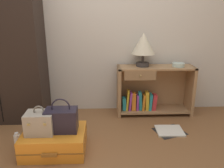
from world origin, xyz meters
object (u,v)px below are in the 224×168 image
Objects in this scene: wardrobe at (0,44)px; handbag at (62,120)px; train_case at (40,123)px; bookshelf at (151,91)px; bottle at (18,141)px; table_lamp at (143,45)px; open_book_on_floor at (169,131)px; bowl at (178,65)px; suitcase_large at (55,141)px.

handbag is at bearing -43.56° from wardrobe.
train_case is 0.20m from handbag.
bookshelf is 3.57× the size of train_case.
bookshelf is (1.89, 0.08, -0.65)m from wardrobe.
table_lamp is at bearing 30.80° from bottle.
bottle reaches higher than open_book_on_floor.
bookshelf is 2.55× the size of open_book_on_floor.
handbag is 0.54m from bottle.
train_case is 0.71× the size of open_book_on_floor.
train_case is (-1.13, -0.91, -0.62)m from table_lamp.
open_book_on_floor is (2.01, -0.46, -0.97)m from wardrobe.
open_book_on_floor is at bearing 14.54° from train_case.
wardrobe is 2.25m from bowl.
bowl is at bearing 1.35° from wardrobe.
wardrobe is at bearing -177.67° from bookshelf.
bookshelf is at bearing -5.65° from table_lamp.
bookshelf reaches higher than train_case.
handbag is at bearing -149.00° from bowl.
table_lamp is at bearing 175.41° from bowl.
bowl reaches higher than train_case.
bookshelf is at bearing 2.33° from wardrobe.
train_case is 0.84× the size of handbag.
table_lamp is at bearing 2.92° from wardrobe.
suitcase_large is 2.17× the size of train_case.
suitcase_large is (-1.14, -0.88, -0.21)m from bookshelf.
handbag is (0.20, 0.04, 0.01)m from train_case.
bowl is at bearing 28.75° from train_case.
wardrobe is 2.28m from open_book_on_floor.
open_book_on_floor is (1.66, 0.28, -0.07)m from bottle.
open_book_on_floor is (0.12, -0.54, -0.31)m from bookshelf.
suitcase_large is at bearing -8.51° from bottle.
bottle is at bearing 163.89° from train_case.
bottle is (-0.27, 0.08, -0.25)m from train_case.
bowl is 0.40× the size of open_book_on_floor.
suitcase_large is 0.25m from train_case.
handbag is at bearing 10.38° from train_case.
bowl reaches higher than open_book_on_floor.
table_lamp is at bearing 38.91° from train_case.
wardrobe is at bearing 167.00° from open_book_on_floor.
bottle is at bearing -156.85° from bowl.
open_book_on_floor is at bearing -77.17° from bookshelf.
train_case is 1.59× the size of bottle.
wardrobe is 1.93× the size of bookshelf.
open_book_on_floor is at bearing -13.00° from wardrobe.
handbag reaches higher than train_case.
table_lamp is at bearing 41.45° from suitcase_large.
bottle is at bearing -170.36° from open_book_on_floor.
bookshelf is 1.76m from bottle.
suitcase_large is at bearing -168.12° from handbag.
wardrobe reaches higher than train_case.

